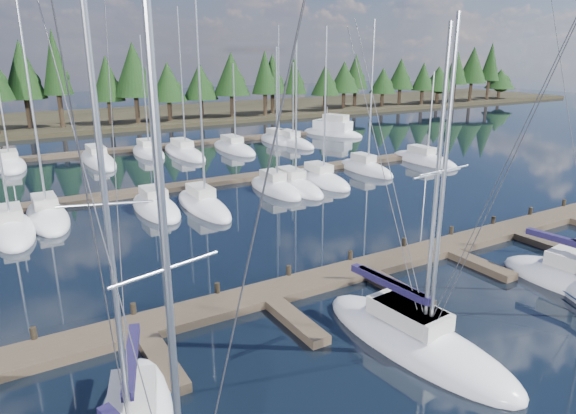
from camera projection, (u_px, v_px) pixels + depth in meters
ground at (259, 214)px, 37.71m from camera, size 260.00×260.00×0.00m
far_shore at (94, 119)px, 86.88m from camera, size 220.00×30.00×0.60m
main_dock at (369, 273)px, 27.27m from camera, size 44.00×6.13×0.90m
back_docks at (172, 163)px, 53.73m from camera, size 50.00×21.80×0.40m
front_sailboat_2 at (418, 342)px, 20.67m from camera, size 3.87×9.45×13.58m
front_sailboat_3 at (413, 340)px, 20.85m from camera, size 3.84×9.66×13.29m
back_sailboat_rows at (189, 170)px, 50.41m from camera, size 49.18×32.00×16.79m
motor_yacht_right at (333, 131)px, 72.82m from camera, size 6.67×10.02×4.78m
tree_line at (105, 80)px, 76.94m from camera, size 186.76×11.33×13.96m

